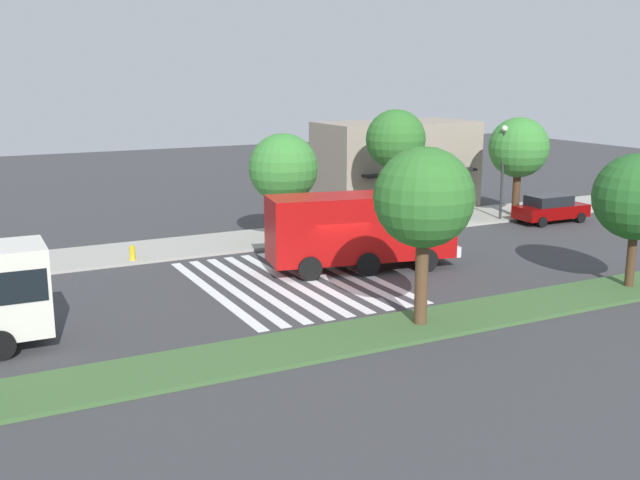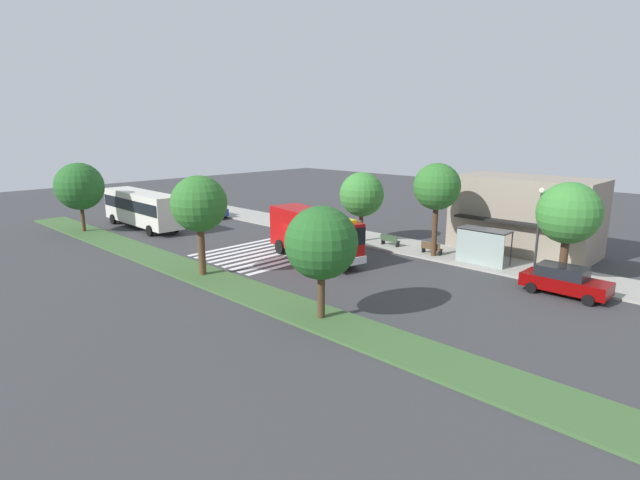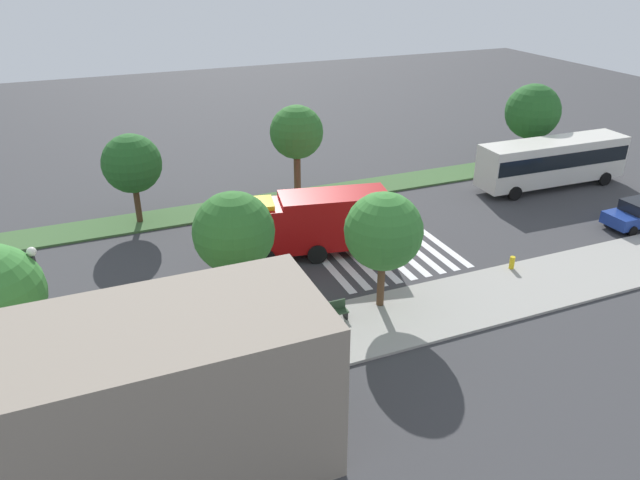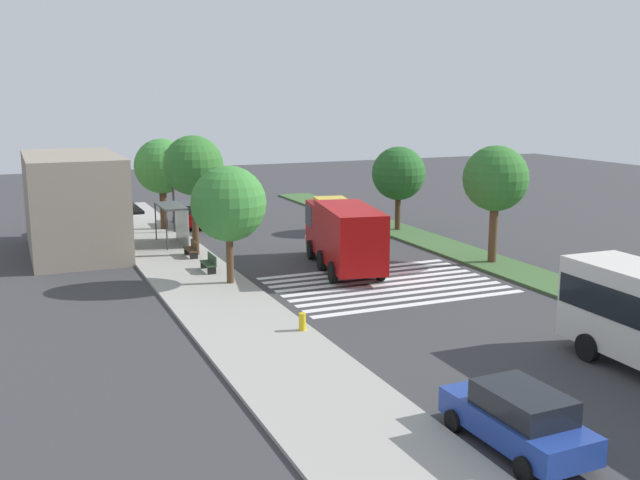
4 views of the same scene
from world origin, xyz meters
TOP-DOWN VIEW (x-y plane):
  - ground_plane at (0.00, 0.00)m, footprint 120.00×120.00m
  - sidewalk at (0.00, 8.45)m, footprint 60.00×4.66m
  - median_strip at (0.00, -7.62)m, footprint 60.00×3.00m
  - crosswalk at (-2.40, 0.00)m, footprint 7.65×11.01m
  - fire_truck at (1.71, 0.45)m, footprint 9.23×4.16m
  - parked_car_west at (-19.00, 4.92)m, footprint 4.59×2.21m
  - transit_bus at (-18.67, -2.75)m, footprint 11.58×3.06m
  - bus_stop_shelter at (11.19, 7.42)m, footprint 3.50×1.40m
  - bench_near_shelter at (7.19, 7.45)m, footprint 1.60×0.50m
  - bench_west_of_shelter at (3.31, 7.45)m, footprint 1.60×0.50m
  - street_lamp at (15.16, 6.72)m, footprint 0.36×0.36m
  - storefront_building at (11.67, 13.38)m, footprint 10.43×6.02m
  - sidewalk_tree_far_west at (0.54, 7.12)m, footprint 3.69×3.69m
  - sidewalk_tree_west at (7.58, 7.12)m, footprint 3.42×3.42m
  - median_tree_far_west at (-20.56, -7.62)m, footprint 4.29×4.29m
  - median_tree_west at (-0.71, -7.62)m, footprint 3.60×3.60m
  - median_tree_center at (10.08, -7.62)m, footprint 3.64×3.64m
  - fire_hydrant at (-7.79, 6.62)m, footprint 0.28×0.28m

SIDE VIEW (x-z plane):
  - ground_plane at x=0.00m, z-range 0.00..0.00m
  - crosswalk at x=-2.40m, z-range 0.00..0.01m
  - sidewalk at x=0.00m, z-range 0.00..0.14m
  - median_strip at x=0.00m, z-range 0.00..0.14m
  - fire_hydrant at x=-7.79m, z-range 0.14..0.84m
  - bench_near_shelter at x=7.19m, z-range 0.14..1.04m
  - bench_west_of_shelter at x=3.31m, z-range 0.14..1.04m
  - parked_car_west at x=-19.00m, z-range 0.02..1.75m
  - bus_stop_shelter at x=11.19m, z-range 0.66..3.12m
  - fire_truck at x=1.71m, z-range 0.22..3.79m
  - transit_bus at x=-18.67m, z-range 0.33..3.83m
  - storefront_building at x=11.67m, z-range 0.00..5.86m
  - street_lamp at x=15.16m, z-range 0.69..6.45m
  - median_tree_center at x=10.08m, z-range 1.15..6.84m
  - sidewalk_tree_far_west at x=0.54m, z-range 1.18..6.99m
  - median_tree_far_west at x=-20.56m, z-range 1.14..7.45m
  - median_tree_west at x=-0.71m, z-range 1.52..7.99m
  - sidewalk_tree_west at x=7.58m, z-range 1.83..8.74m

